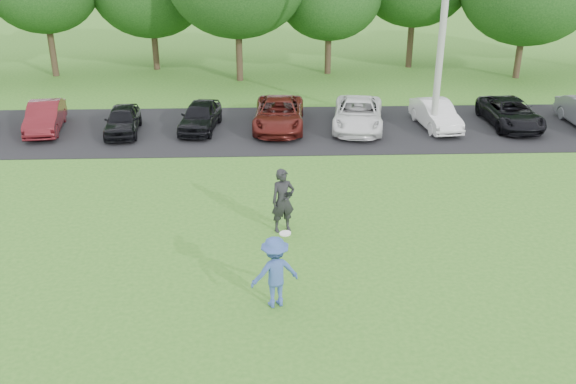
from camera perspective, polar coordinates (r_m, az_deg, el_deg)
name	(u,v)px	position (r m, az deg, el deg)	size (l,w,h in m)	color
ground	(293,297)	(16.16, 0.46, -9.34)	(100.00, 100.00, 0.00)	#347020
parking_lot	(280,129)	(27.92, -0.72, 5.60)	(32.00, 6.50, 0.03)	black
utility_pole	(444,16)	(26.89, 13.69, 14.93)	(0.28, 0.28, 9.78)	#9E9F9A
frisbee_player	(275,272)	(15.41, -1.16, -7.12)	(1.34, 1.01, 2.00)	#365198
camera_bystander	(283,201)	(18.82, -0.45, -0.77)	(0.83, 0.67, 1.96)	black
parked_cars	(299,115)	(27.75, 0.95, 6.83)	(28.18, 4.83, 1.26)	#B9BCC1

